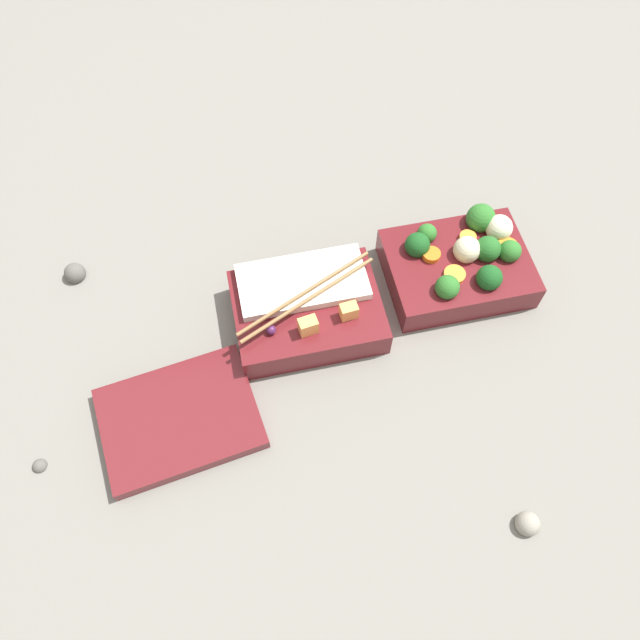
% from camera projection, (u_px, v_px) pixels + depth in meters
% --- Properties ---
extents(ground_plane, '(3.00, 3.00, 0.00)m').
position_uv_depth(ground_plane, '(378.00, 302.00, 0.85)').
color(ground_plane, slate).
extents(bento_tray_vegetable, '(0.19, 0.14, 0.07)m').
position_uv_depth(bento_tray_vegetable, '(461.00, 263.00, 0.85)').
color(bento_tray_vegetable, maroon).
rests_on(bento_tray_vegetable, ground_plane).
extents(bento_tray_rice, '(0.19, 0.14, 0.07)m').
position_uv_depth(bento_tray_rice, '(307.00, 308.00, 0.82)').
color(bento_tray_rice, maroon).
rests_on(bento_tray_rice, ground_plane).
extents(bento_lid, '(0.20, 0.16, 0.02)m').
position_uv_depth(bento_lid, '(180.00, 418.00, 0.76)').
color(bento_lid, maroon).
rests_on(bento_lid, ground_plane).
extents(pebble_0, '(0.03, 0.03, 0.03)m').
position_uv_depth(pebble_0, '(528.00, 524.00, 0.70)').
color(pebble_0, gray).
rests_on(pebble_0, ground_plane).
extents(pebble_1, '(0.02, 0.02, 0.02)m').
position_uv_depth(pebble_1, '(39.00, 465.00, 0.73)').
color(pebble_1, '#595651').
rests_on(pebble_1, ground_plane).
extents(pebble_2, '(0.03, 0.03, 0.03)m').
position_uv_depth(pebble_2, '(75.00, 273.00, 0.87)').
color(pebble_2, '#595651').
rests_on(pebble_2, ground_plane).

